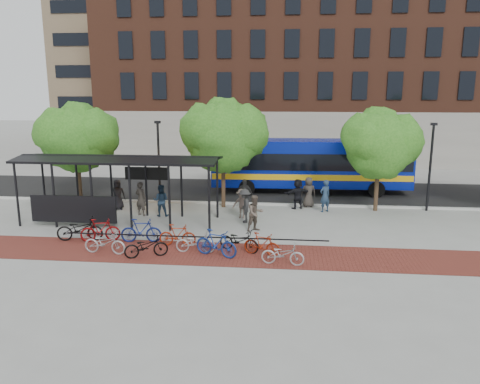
# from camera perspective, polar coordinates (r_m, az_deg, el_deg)

# --- Properties ---
(ground) EXTENTS (160.00, 160.00, 0.00)m
(ground) POSITION_cam_1_polar(r_m,az_deg,el_deg) (24.97, 3.80, -3.82)
(ground) COLOR #9E9E99
(ground) RESTS_ON ground
(asphalt_street) EXTENTS (160.00, 8.00, 0.01)m
(asphalt_street) POSITION_cam_1_polar(r_m,az_deg,el_deg) (32.73, 4.31, 0.08)
(asphalt_street) COLOR black
(asphalt_street) RESTS_ON ground
(curb) EXTENTS (160.00, 0.25, 0.12)m
(curb) POSITION_cam_1_polar(r_m,az_deg,el_deg) (28.82, 4.09, -1.50)
(curb) COLOR #B7B7B2
(curb) RESTS_ON ground
(brick_strip) EXTENTS (24.00, 3.00, 0.01)m
(brick_strip) POSITION_cam_1_polar(r_m,az_deg,el_deg) (20.39, -2.40, -7.55)
(brick_strip) COLOR maroon
(brick_strip) RESTS_ON ground
(bike_rack_rail) EXTENTS (12.00, 0.05, 0.95)m
(bike_rack_rail) POSITION_cam_1_polar(r_m,az_deg,el_deg) (21.44, -5.52, -6.60)
(bike_rack_rail) COLOR black
(bike_rack_rail) RESTS_ON ground
(building_brick) EXTENTS (55.00, 14.00, 20.00)m
(building_brick) POSITION_cam_1_polar(r_m,az_deg,el_deg) (50.91, 16.84, 15.28)
(building_brick) COLOR brown
(building_brick) RESTS_ON ground
(building_tower) EXTENTS (22.00, 22.00, 30.00)m
(building_tower) POSITION_cam_1_polar(r_m,az_deg,el_deg) (66.63, -9.34, 19.14)
(building_tower) COLOR #7A664C
(building_tower) RESTS_ON ground
(bus_shelter) EXTENTS (10.60, 3.07, 3.60)m
(bus_shelter) POSITION_cam_1_polar(r_m,az_deg,el_deg) (25.44, -14.80, 3.02)
(bus_shelter) COLOR black
(bus_shelter) RESTS_ON ground
(tree_a) EXTENTS (4.90, 4.00, 6.18)m
(tree_a) POSITION_cam_1_polar(r_m,az_deg,el_deg) (30.25, -19.15, 6.55)
(tree_a) COLOR #382619
(tree_a) RESTS_ON ground
(tree_b) EXTENTS (5.15, 4.20, 6.47)m
(tree_b) POSITION_cam_1_polar(r_m,az_deg,el_deg) (27.68, -1.88, 7.20)
(tree_b) COLOR #382619
(tree_b) RESTS_ON ground
(tree_c) EXTENTS (4.66, 3.80, 5.92)m
(tree_c) POSITION_cam_1_polar(r_m,az_deg,el_deg) (27.98, 16.80, 5.90)
(tree_c) COLOR #382619
(tree_c) RESTS_ON ground
(lamp_post_left) EXTENTS (0.35, 0.20, 5.12)m
(lamp_post_left) POSITION_cam_1_polar(r_m,az_deg,el_deg) (28.96, -9.86, 3.84)
(lamp_post_left) COLOR black
(lamp_post_left) RESTS_ON ground
(lamp_post_right) EXTENTS (0.35, 0.20, 5.12)m
(lamp_post_right) POSITION_cam_1_polar(r_m,az_deg,el_deg) (29.08, 22.20, 3.14)
(lamp_post_right) COLOR black
(lamp_post_right) RESTS_ON ground
(bus) EXTENTS (13.43, 3.49, 3.60)m
(bus) POSITION_cam_1_polar(r_m,az_deg,el_deg) (32.50, 8.55, 3.59)
(bus) COLOR #081A92
(bus) RESTS_ON ground
(bike_0) EXTENTS (2.22, 1.11, 1.12)m
(bike_0) POSITION_cam_1_polar(r_m,az_deg,el_deg) (23.22, -18.96, -4.30)
(bike_0) COLOR black
(bike_0) RESTS_ON ground
(bike_1) EXTENTS (1.89, 1.01, 1.09)m
(bike_1) POSITION_cam_1_polar(r_m,az_deg,el_deg) (22.80, -16.67, -4.47)
(bike_1) COLOR maroon
(bike_1) RESTS_ON ground
(bike_2) EXTENTS (1.94, 0.84, 0.99)m
(bike_2) POSITION_cam_1_polar(r_m,az_deg,el_deg) (21.09, -16.15, -5.96)
(bike_2) COLOR #A5A5A8
(bike_2) RESTS_ON ground
(bike_3) EXTENTS (1.94, 0.75, 1.14)m
(bike_3) POSITION_cam_1_polar(r_m,az_deg,el_deg) (22.18, -11.97, -4.63)
(bike_3) COLOR navy
(bike_3) RESTS_ON ground
(bike_4) EXTENTS (1.94, 1.27, 0.96)m
(bike_4) POSITION_cam_1_polar(r_m,az_deg,el_deg) (20.24, -11.38, -6.52)
(bike_4) COLOR black
(bike_4) RESTS_ON ground
(bike_5) EXTENTS (1.70, 0.53, 1.01)m
(bike_5) POSITION_cam_1_polar(r_m,az_deg,el_deg) (21.46, -7.63, -5.22)
(bike_5) COLOR #9E290E
(bike_5) RESTS_ON ground
(bike_6) EXTENTS (1.75, 0.61, 0.92)m
(bike_6) POSITION_cam_1_polar(r_m,az_deg,el_deg) (20.50, -5.44, -6.14)
(bike_6) COLOR #ADACAF
(bike_6) RESTS_ON ground
(bike_7) EXTENTS (2.03, 1.22, 1.18)m
(bike_7) POSITION_cam_1_polar(r_m,az_deg,el_deg) (19.93, -2.93, -6.26)
(bike_7) COLOR navy
(bike_7) RESTS_ON ground
(bike_8) EXTENTS (2.02, 1.33, 1.00)m
(bike_8) POSITION_cam_1_polar(r_m,az_deg,el_deg) (20.54, -0.11, -5.93)
(bike_8) COLOR black
(bike_8) RESTS_ON ground
(bike_9) EXTENTS (1.72, 0.98, 1.00)m
(bike_9) POSITION_cam_1_polar(r_m,az_deg,el_deg) (20.07, 2.69, -6.39)
(bike_9) COLOR maroon
(bike_9) RESTS_ON ground
(bike_10) EXTENTS (1.81, 0.80, 0.92)m
(bike_10) POSITION_cam_1_polar(r_m,az_deg,el_deg) (19.11, 5.24, -7.53)
(bike_10) COLOR #A6A6A9
(bike_10) RESTS_ON ground
(pedestrian_0) EXTENTS (1.03, 0.87, 1.80)m
(pedestrian_0) POSITION_cam_1_polar(r_m,az_deg,el_deg) (28.51, -14.70, -0.30)
(pedestrian_0) COLOR black
(pedestrian_0) RESTS_ON ground
(pedestrian_1) EXTENTS (0.82, 0.68, 1.93)m
(pedestrian_1) POSITION_cam_1_polar(r_m,az_deg,el_deg) (26.82, -11.98, -0.80)
(pedestrian_1) COLOR #38322D
(pedestrian_1) RESTS_ON ground
(pedestrian_2) EXTENTS (0.94, 0.77, 1.79)m
(pedestrian_2) POSITION_cam_1_polar(r_m,az_deg,el_deg) (26.49, -9.63, -1.02)
(pedestrian_2) COLOR #1D2F44
(pedestrian_2) RESTS_ON ground
(pedestrian_3) EXTENTS (1.12, 0.73, 1.64)m
(pedestrian_3) POSITION_cam_1_polar(r_m,az_deg,el_deg) (25.74, 0.22, -1.41)
(pedestrian_3) COLOR brown
(pedestrian_3) RESTS_ON ground
(pedestrian_4) EXTENTS (1.13, 0.69, 1.80)m
(pedestrian_4) POSITION_cam_1_polar(r_m,az_deg,el_deg) (27.69, 0.53, -0.25)
(pedestrian_4) COLOR #262626
(pedestrian_4) RESTS_ON ground
(pedestrian_5) EXTENTS (1.74, 1.18, 1.80)m
(pedestrian_5) POSITION_cam_1_polar(r_m,az_deg,el_deg) (27.94, 7.05, -0.24)
(pedestrian_5) COLOR black
(pedestrian_5) RESTS_ON ground
(pedestrian_6) EXTENTS (0.99, 0.74, 1.83)m
(pedestrian_6) POSITION_cam_1_polar(r_m,az_deg,el_deg) (28.45, 8.36, -0.01)
(pedestrian_6) COLOR #37312C
(pedestrian_6) RESTS_ON ground
(pedestrian_7) EXTENTS (0.82, 0.75, 1.89)m
(pedestrian_7) POSITION_cam_1_polar(r_m,az_deg,el_deg) (27.45, 10.32, -0.47)
(pedestrian_7) COLOR #21354E
(pedestrian_7) RESTS_ON ground
(pedestrian_8) EXTENTS (1.13, 1.09, 1.84)m
(pedestrian_8) POSITION_cam_1_polar(r_m,az_deg,el_deg) (23.35, 1.89, -2.61)
(pedestrian_8) COLOR brown
(pedestrian_8) RESTS_ON ground
(pedestrian_9) EXTENTS (0.85, 1.27, 1.83)m
(pedestrian_9) POSITION_cam_1_polar(r_m,az_deg,el_deg) (24.84, 0.58, -1.69)
(pedestrian_9) COLOR #2A2A2A
(pedestrian_9) RESTS_ON ground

